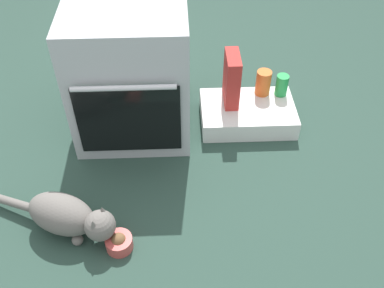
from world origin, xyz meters
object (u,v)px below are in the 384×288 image
oven (131,69)px  cat (68,216)px  food_bowl (119,242)px  sauce_jar (263,83)px  pantry_cabinet (247,114)px  cereal_box (232,79)px  soda_can (282,85)px

oven → cat: size_ratio=1.15×
food_bowl → sauce_jar: 1.14m
pantry_cabinet → cereal_box: size_ratio=1.78×
cat → oven: bearing=94.4°
pantry_cabinet → sauce_jar: 0.19m
food_bowl → cereal_box: (0.54, 0.82, 0.21)m
cat → sauce_jar: (0.94, 0.78, 0.08)m
oven → soda_can: oven is taller
food_bowl → cat: bearing=156.3°
cat → soda_can: bearing=60.3°
food_bowl → soda_can: soda_can is taller
cereal_box → soda_can: cereal_box is taller
cereal_box → pantry_cabinet: bearing=-29.0°
oven → pantry_cabinet: 0.67m
pantry_cabinet → cereal_box: bearing=151.0°
pantry_cabinet → soda_can: (0.19, 0.09, 0.11)m
sauce_jar → soda_can: 0.10m
food_bowl → soda_can: 1.20m
sauce_jar → soda_can: sauce_jar is taller
oven → food_bowl: oven is taller
oven → food_bowl: (-0.03, -0.79, -0.31)m
oven → cat: 0.78m
cat → soda_can: soda_can is taller
pantry_cabinet → cat: (-0.85, -0.68, 0.05)m
oven → sauce_jar: oven is taller
cat → pantry_cabinet: bearing=62.3°
oven → cereal_box: bearing=3.0°
cat → sauce_jar: size_ratio=4.24×
pantry_cabinet → sauce_jar: (0.09, 0.11, 0.12)m
soda_can → food_bowl: bearing=-133.6°
pantry_cabinet → food_bowl: pantry_cabinet is taller
sauce_jar → cat: bearing=-140.1°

